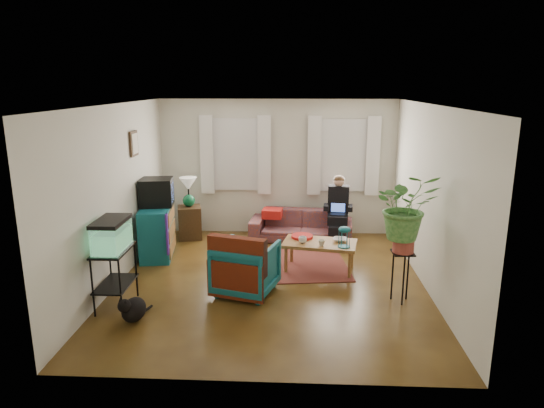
# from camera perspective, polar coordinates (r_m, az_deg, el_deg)

# --- Properties ---
(floor) EXTENTS (4.50, 5.00, 0.01)m
(floor) POSITION_cam_1_polar(r_m,az_deg,el_deg) (7.33, -0.16, -9.14)
(floor) COLOR #4F2B14
(floor) RESTS_ON ground
(ceiling) EXTENTS (4.50, 5.00, 0.01)m
(ceiling) POSITION_cam_1_polar(r_m,az_deg,el_deg) (6.74, -0.18, 11.62)
(ceiling) COLOR white
(ceiling) RESTS_ON wall_back
(wall_back) EXTENTS (4.50, 0.01, 2.60)m
(wall_back) POSITION_cam_1_polar(r_m,az_deg,el_deg) (9.37, 0.65, 4.30)
(wall_back) COLOR silver
(wall_back) RESTS_ON floor
(wall_front) EXTENTS (4.50, 0.01, 2.60)m
(wall_front) POSITION_cam_1_polar(r_m,az_deg,el_deg) (4.53, -1.87, -6.46)
(wall_front) COLOR silver
(wall_front) RESTS_ON floor
(wall_left) EXTENTS (0.01, 5.00, 2.60)m
(wall_left) POSITION_cam_1_polar(r_m,az_deg,el_deg) (7.39, -17.87, 0.97)
(wall_left) COLOR silver
(wall_left) RESTS_ON floor
(wall_right) EXTENTS (0.01, 5.00, 2.60)m
(wall_right) POSITION_cam_1_polar(r_m,az_deg,el_deg) (7.17, 18.10, 0.55)
(wall_right) COLOR silver
(wall_right) RESTS_ON floor
(window_left) EXTENTS (1.08, 0.04, 1.38)m
(window_left) POSITION_cam_1_polar(r_m,az_deg,el_deg) (9.38, -4.26, 5.82)
(window_left) COLOR white
(window_left) RESTS_ON wall_back
(window_right) EXTENTS (1.08, 0.04, 1.38)m
(window_right) POSITION_cam_1_polar(r_m,az_deg,el_deg) (9.35, 8.37, 5.68)
(window_right) COLOR white
(window_right) RESTS_ON wall_back
(curtains_left) EXTENTS (1.36, 0.06, 1.50)m
(curtains_left) POSITION_cam_1_polar(r_m,az_deg,el_deg) (9.30, -4.33, 5.75)
(curtains_left) COLOR white
(curtains_left) RESTS_ON wall_back
(curtains_right) EXTENTS (1.36, 0.06, 1.50)m
(curtains_right) POSITION_cam_1_polar(r_m,az_deg,el_deg) (9.27, 8.41, 5.61)
(curtains_right) COLOR white
(curtains_right) RESTS_ON wall_back
(picture_frame) EXTENTS (0.04, 0.32, 0.40)m
(picture_frame) POSITION_cam_1_polar(r_m,az_deg,el_deg) (8.06, -15.88, 6.85)
(picture_frame) COLOR #3D2616
(picture_frame) RESTS_ON wall_left
(area_rug) EXTENTS (2.18, 1.83, 0.01)m
(area_rug) POSITION_cam_1_polar(r_m,az_deg,el_deg) (7.99, 1.46, -7.09)
(area_rug) COLOR maroon
(area_rug) RESTS_ON floor
(sofa) EXTENTS (1.96, 0.92, 0.74)m
(sofa) POSITION_cam_1_polar(r_m,az_deg,el_deg) (9.13, 3.43, -1.96)
(sofa) COLOR brown
(sofa) RESTS_ON floor
(seated_person) EXTENTS (0.53, 0.63, 1.13)m
(seated_person) POSITION_cam_1_polar(r_m,az_deg,el_deg) (9.05, 7.76, -0.94)
(seated_person) COLOR black
(seated_person) RESTS_ON sofa
(side_table) EXTENTS (0.52, 0.52, 0.62)m
(side_table) POSITION_cam_1_polar(r_m,az_deg,el_deg) (9.35, -9.65, -2.15)
(side_table) COLOR #422A19
(side_table) RESTS_ON floor
(table_lamp) EXTENTS (0.39, 0.39, 0.57)m
(table_lamp) POSITION_cam_1_polar(r_m,az_deg,el_deg) (9.21, -9.79, 1.31)
(table_lamp) COLOR white
(table_lamp) RESTS_ON side_table
(dresser) EXTENTS (0.62, 1.03, 0.87)m
(dresser) POSITION_cam_1_polar(r_m,az_deg,el_deg) (8.46, -13.39, -3.18)
(dresser) COLOR #11696B
(dresser) RESTS_ON floor
(crt_tv) EXTENTS (0.59, 0.55, 0.46)m
(crt_tv) POSITION_cam_1_polar(r_m,az_deg,el_deg) (8.38, -13.42, 1.37)
(crt_tv) COLOR black
(crt_tv) RESTS_ON dresser
(aquarium_stand) EXTENTS (0.40, 0.71, 0.79)m
(aquarium_stand) POSITION_cam_1_polar(r_m,az_deg,el_deg) (6.76, -17.96, -8.28)
(aquarium_stand) COLOR black
(aquarium_stand) RESTS_ON floor
(aquarium) EXTENTS (0.36, 0.65, 0.42)m
(aquarium) POSITION_cam_1_polar(r_m,az_deg,el_deg) (6.56, -18.36, -3.38)
(aquarium) COLOR #7FD899
(aquarium) RESTS_ON aquarium_stand
(black_cat) EXTENTS (0.40, 0.50, 0.37)m
(black_cat) POSITION_cam_1_polar(r_m,az_deg,el_deg) (6.38, -15.96, -11.60)
(black_cat) COLOR black
(black_cat) RESTS_ON floor
(armchair) EXTENTS (0.97, 0.93, 0.81)m
(armchair) POSITION_cam_1_polar(r_m,az_deg,el_deg) (6.85, -3.09, -7.21)
(armchair) COLOR #12616E
(armchair) RESTS_ON floor
(serape_throw) EXTENTS (0.83, 0.41, 0.67)m
(serape_throw) POSITION_cam_1_polar(r_m,az_deg,el_deg) (6.52, -4.17, -6.76)
(serape_throw) COLOR #9E0A0A
(serape_throw) RESTS_ON armchair
(coffee_table) EXTENTS (1.22, 0.81, 0.47)m
(coffee_table) POSITION_cam_1_polar(r_m,az_deg,el_deg) (7.72, 5.60, -6.11)
(coffee_table) COLOR brown
(coffee_table) RESTS_ON floor
(cup_a) EXTENTS (0.15, 0.15, 0.10)m
(cup_a) POSITION_cam_1_polar(r_m,az_deg,el_deg) (7.57, 3.62, -4.22)
(cup_a) COLOR white
(cup_a) RESTS_ON coffee_table
(cup_b) EXTENTS (0.12, 0.12, 0.10)m
(cup_b) POSITION_cam_1_polar(r_m,az_deg,el_deg) (7.45, 5.85, -4.59)
(cup_b) COLOR beige
(cup_b) RESTS_ON coffee_table
(bowl) EXTENTS (0.26, 0.26, 0.06)m
(bowl) POSITION_cam_1_polar(r_m,az_deg,el_deg) (7.70, 8.02, -4.18)
(bowl) COLOR white
(bowl) RESTS_ON coffee_table
(snack_tray) EXTENTS (0.40, 0.40, 0.04)m
(snack_tray) POSITION_cam_1_polar(r_m,az_deg,el_deg) (7.83, 3.56, -3.83)
(snack_tray) COLOR #B21414
(snack_tray) RESTS_ON coffee_table
(birdcage) EXTENTS (0.21, 0.21, 0.33)m
(birdcage) POSITION_cam_1_polar(r_m,az_deg,el_deg) (7.41, 8.51, -3.83)
(birdcage) COLOR #115B6B
(birdcage) RESTS_ON coffee_table
(plant_stand) EXTENTS (0.31, 0.31, 0.71)m
(plant_stand) POSITION_cam_1_polar(r_m,az_deg,el_deg) (6.81, 14.95, -8.28)
(plant_stand) COLOR black
(plant_stand) RESTS_ON floor
(potted_plant) EXTENTS (0.84, 0.74, 0.90)m
(potted_plant) POSITION_cam_1_polar(r_m,az_deg,el_deg) (6.55, 15.41, -1.44)
(potted_plant) COLOR #599947
(potted_plant) RESTS_ON plant_stand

